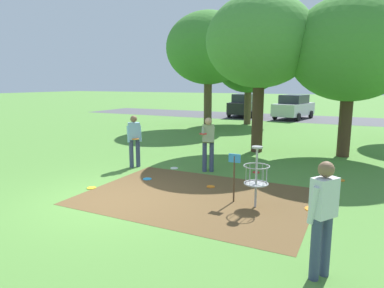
{
  "coord_description": "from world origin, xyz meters",
  "views": [
    {
      "loc": [
        5.19,
        -6.08,
        2.76
      ],
      "look_at": [
        0.87,
        2.64,
        1.0
      ],
      "focal_mm": 31.84,
      "sensor_mm": 36.0,
      "label": 1
    }
  ],
  "objects": [
    {
      "name": "player_throwing",
      "position": [
        1.03,
        3.44,
        0.99
      ],
      "size": [
        0.49,
        1.17,
        1.71
      ],
      "color": "#384260",
      "rests_on": "ground"
    },
    {
      "name": "ground_plane",
      "position": [
        0.0,
        0.0,
        0.0
      ],
      "size": [
        160.0,
        160.0,
        0.0
      ],
      "primitive_type": "plane",
      "color": "#518438"
    },
    {
      "name": "player_foreground_watching",
      "position": [
        -1.38,
        2.92,
        0.97
      ],
      "size": [
        0.45,
        0.46,
        1.71
      ],
      "color": "#384260",
      "rests_on": "ground"
    },
    {
      "name": "parked_car_center_left",
      "position": [
        0.58,
        20.76,
        0.92
      ],
      "size": [
        2.63,
        4.48,
        1.84
      ],
      "color": "silver",
      "rests_on": "ground"
    },
    {
      "name": "tree_near_right",
      "position": [
        -1.6,
        16.0,
        3.97
      ],
      "size": [
        4.45,
        4.45,
        5.88
      ],
      "color": "brown",
      "rests_on": "ground"
    },
    {
      "name": "tree_mid_center",
      "position": [
        -3.14,
        12.88,
        4.74
      ],
      "size": [
        4.97,
        4.97,
        6.87
      ],
      "color": "brown",
      "rests_on": "ground"
    },
    {
      "name": "frisbee_far_right",
      "position": [
        -1.05,
        0.49,
        0.01
      ],
      "size": [
        0.24,
        0.24,
        0.02
      ],
      "primitive_type": "cylinder",
      "color": "gold",
      "rests_on": "ground"
    },
    {
      "name": "tree_mid_right",
      "position": [
        4.71,
        7.79,
        3.95
      ],
      "size": [
        4.46,
        4.46,
        5.86
      ],
      "color": "#422D1E",
      "rests_on": "ground"
    },
    {
      "name": "player_waiting_left",
      "position": [
        4.83,
        -1.26,
        0.97
      ],
      "size": [
        0.45,
        0.48,
        1.71
      ],
      "color": "#384260",
      "rests_on": "ground"
    },
    {
      "name": "dirt_tee_pad",
      "position": [
        1.74,
        1.14,
        0.0
      ],
      "size": [
        5.42,
        3.94,
        0.01
      ],
      "primitive_type": "cube",
      "color": "brown",
      "rests_on": "ground"
    },
    {
      "name": "parking_lot_strip",
      "position": [
        0.0,
        21.37,
        0.0
      ],
      "size": [
        36.0,
        6.0,
        0.01
      ],
      "primitive_type": "cube",
      "color": "#4C4C51",
      "rests_on": "ground"
    },
    {
      "name": "frisbee_far_left",
      "position": [
        -0.11,
        3.31,
        0.01
      ],
      "size": [
        0.25,
        0.25,
        0.02
      ],
      "primitive_type": "cylinder",
      "color": "white",
      "rests_on": "ground"
    },
    {
      "name": "parked_car_leftmost",
      "position": [
        -3.45,
        21.06,
        0.92
      ],
      "size": [
        2.23,
        4.33,
        1.84
      ],
      "color": "black",
      "rests_on": "ground"
    },
    {
      "name": "frisbee_mid_grass",
      "position": [
        2.43,
        3.99,
        0.01
      ],
      "size": [
        0.22,
        0.22,
        0.02
      ],
      "primitive_type": "cylinder",
      "color": "red",
      "rests_on": "ground"
    },
    {
      "name": "frisbee_by_tee",
      "position": [
        4.83,
        4.21,
        0.01
      ],
      "size": [
        0.23,
        0.23,
        0.02
      ],
      "primitive_type": "cylinder",
      "color": "orange",
      "rests_on": "ground"
    },
    {
      "name": "tree_mid_left",
      "position": [
        1.52,
        7.23,
        4.3
      ],
      "size": [
        4.18,
        4.18,
        6.1
      ],
      "color": "#422D1E",
      "rests_on": "ground"
    },
    {
      "name": "disc_golf_basket",
      "position": [
        3.17,
        1.09,
        0.75
      ],
      "size": [
        0.98,
        0.58,
        1.39
      ],
      "color": "#9E9EA3",
      "rests_on": "ground"
    },
    {
      "name": "frisbee_near_basket",
      "position": [
        1.75,
        2.0,
        0.01
      ],
      "size": [
        0.22,
        0.22,
        0.02
      ],
      "primitive_type": "cylinder",
      "color": "orange",
      "rests_on": "ground"
    },
    {
      "name": "frisbee_scattered_a",
      "position": [
        -0.2,
        1.86,
        0.01
      ],
      "size": [
        0.25,
        0.25,
        0.02
      ],
      "primitive_type": "cylinder",
      "color": "#1E93DB",
      "rests_on": "ground"
    }
  ]
}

